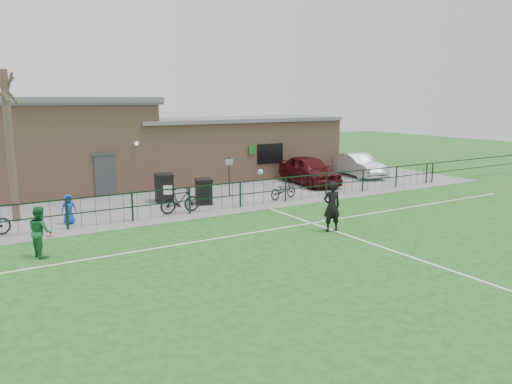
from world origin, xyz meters
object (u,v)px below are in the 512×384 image
car_maroon (309,170)px  spectator_child (69,209)px  wheelie_bin_left (164,188)px  car_silver (358,165)px  outfield_player (40,231)px  bicycle_e (283,190)px  bare_tree (10,147)px  ball_ground (49,234)px  wheelie_bin_right (204,192)px  sign_post (229,177)px  bicycle_d (180,201)px

car_maroon → spectator_child: car_maroon is taller
wheelie_bin_left → car_silver: car_silver is taller
outfield_player → spectator_child: bearing=-34.5°
bicycle_e → wheelie_bin_left: bearing=52.9°
bare_tree → ball_ground: 4.40m
car_maroon → car_silver: car_maroon is taller
bare_tree → wheelie_bin_left: 6.98m
wheelie_bin_left → bicycle_e: size_ratio=0.74×
spectator_child → ball_ground: 1.93m
wheelie_bin_right → car_maroon: size_ratio=0.23×
spectator_child → bicycle_e: bearing=0.9°
sign_post → bicycle_d: 4.15m
wheelie_bin_right → sign_post: (1.87, 0.94, 0.45)m
spectator_child → car_silver: bearing=12.4°
car_silver → bicycle_e: 8.85m
sign_post → car_silver: sign_post is taller
outfield_player → ball_ground: 2.37m
ball_ground → wheelie_bin_left: bearing=33.2°
bare_tree → bicycle_d: size_ratio=3.35×
wheelie_bin_left → sign_post: size_ratio=0.62×
car_silver → car_maroon: bearing=-161.8°
bicycle_e → ball_ground: bicycle_e is taller
car_maroon → outfield_player: car_maroon is taller
bicycle_d → sign_post: bearing=-58.2°
wheelie_bin_right → outfield_player: size_ratio=0.68×
wheelie_bin_right → car_silver: 12.27m
car_silver → sign_post: bearing=-162.2°
sign_post → bicycle_d: sign_post is taller
bare_tree → car_silver: bare_tree is taller
wheelie_bin_left → wheelie_bin_right: size_ratio=1.13×
sign_post → ball_ground: bearing=-160.5°
car_maroon → wheelie_bin_left: bearing=-170.8°
car_maroon → car_silver: (4.45, 0.71, -0.10)m
bicycle_d → ball_ground: bearing=102.6°
wheelie_bin_left → bicycle_e: wheelie_bin_left is taller
car_maroon → spectator_child: (-13.74, -2.47, -0.22)m
bicycle_e → car_maroon: bearing=-64.7°
sign_post → spectator_child: 8.22m
car_maroon → bare_tree: bearing=-169.2°
bicycle_e → ball_ground: 11.12m
bare_tree → wheelie_bin_right: bare_tree is taller
car_silver → bicycle_e: car_silver is taller
car_maroon → ball_ground: bearing=-156.9°
spectator_child → car_maroon: bearing=12.7°
ball_ground → bicycle_e: bearing=6.7°
spectator_child → ball_ground: size_ratio=5.09×
ball_ground → car_maroon: bearing=15.3°
bicycle_d → wheelie_bin_left: bearing=-5.8°
wheelie_bin_right → ball_ground: wheelie_bin_right is taller
bicycle_d → outfield_player: outfield_player is taller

